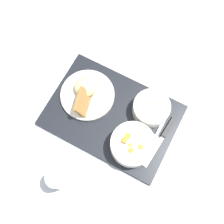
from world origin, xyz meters
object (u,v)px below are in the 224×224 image
plate_main (87,93)px  knife (166,132)px  spoon (157,135)px  bowl_soup (151,108)px  bowl_salad (132,145)px  glass_water (59,179)px

plate_main → knife: (-0.30, -0.02, -0.01)m
plate_main → spoon: size_ratio=1.36×
knife → bowl_soup: bearing=-114.2°
bowl_soup → bowl_salad: bearing=92.2°
bowl_soup → plate_main: size_ratio=0.66×
bowl_salad → glass_water: bearing=55.0°
bowl_soup → plate_main: bearing=14.9°
spoon → bowl_salad: bearing=-35.6°
bowl_soup → spoon: size_ratio=0.90×
bowl_salad → spoon: bearing=-124.9°
plate_main → glass_water: (-0.08, 0.29, 0.01)m
plate_main → knife: plate_main is taller
knife → glass_water: bearing=-32.9°
glass_water → knife: bearing=-125.7°
bowl_salad → spoon: size_ratio=1.03×
spoon → bowl_soup: bearing=-138.6°
bowl_soup → plate_main: 0.23m
bowl_soup → glass_water: glass_water is taller
knife → glass_water: 0.38m
plate_main → knife: size_ratio=0.95×
knife → spoon: 0.03m
bowl_soup → knife: bearing=153.1°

